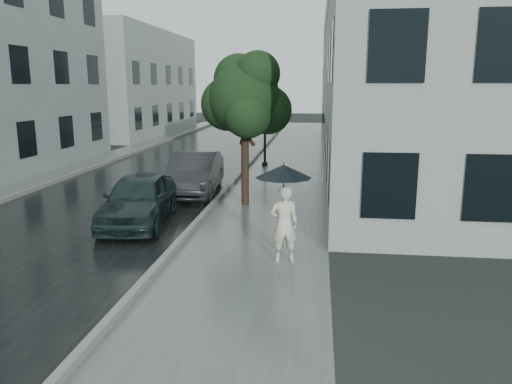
# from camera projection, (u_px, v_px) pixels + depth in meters

# --- Properties ---
(ground) EXTENTS (120.00, 120.00, 0.00)m
(ground) POSITION_uv_depth(u_px,v_px,m) (233.00, 271.00, 10.40)
(ground) COLOR black
(ground) RESTS_ON ground
(sidewalk) EXTENTS (3.50, 60.00, 0.01)m
(sidewalk) POSITION_uv_depth(u_px,v_px,m) (284.00, 173.00, 22.02)
(sidewalk) COLOR slate
(sidewalk) RESTS_ON ground
(kerb_near) EXTENTS (0.15, 60.00, 0.15)m
(kerb_near) POSITION_uv_depth(u_px,v_px,m) (243.00, 170.00, 22.22)
(kerb_near) COLOR slate
(kerb_near) RESTS_ON ground
(asphalt_road) EXTENTS (6.85, 60.00, 0.00)m
(asphalt_road) POSITION_uv_depth(u_px,v_px,m) (167.00, 170.00, 22.66)
(asphalt_road) COLOR black
(asphalt_road) RESTS_ON ground
(kerb_far) EXTENTS (0.15, 60.00, 0.15)m
(kerb_far) POSITION_uv_depth(u_px,v_px,m) (94.00, 167.00, 23.06)
(kerb_far) COLOR slate
(kerb_far) RESTS_ON ground
(sidewalk_far) EXTENTS (1.70, 60.00, 0.01)m
(sidewalk_far) POSITION_uv_depth(u_px,v_px,m) (75.00, 168.00, 23.19)
(sidewalk_far) COLOR #4C5451
(sidewalk_far) RESTS_ON ground
(building_near) EXTENTS (7.02, 36.00, 9.00)m
(building_near) POSITION_uv_depth(u_px,v_px,m) (388.00, 72.00, 27.72)
(building_near) COLOR gray
(building_near) RESTS_ON ground
(building_far_b) EXTENTS (7.02, 18.00, 8.00)m
(building_far_b) POSITION_uv_depth(u_px,v_px,m) (127.00, 82.00, 40.33)
(building_far_b) COLOR gray
(building_far_b) RESTS_ON ground
(pedestrian) EXTENTS (0.70, 0.54, 1.71)m
(pedestrian) POSITION_uv_depth(u_px,v_px,m) (284.00, 224.00, 10.76)
(pedestrian) COLOR beige
(pedestrian) RESTS_ON sidewalk
(umbrella) EXTENTS (1.41, 1.41, 1.28)m
(umbrella) POSITION_uv_depth(u_px,v_px,m) (284.00, 171.00, 10.48)
(umbrella) COLOR black
(umbrella) RESTS_ON ground
(street_tree) EXTENTS (2.93, 2.66, 4.83)m
(street_tree) POSITION_uv_depth(u_px,v_px,m) (245.00, 98.00, 15.59)
(street_tree) COLOR #332619
(street_tree) RESTS_ON ground
(lamp_post) EXTENTS (0.84, 0.36, 5.00)m
(lamp_post) POSITION_uv_depth(u_px,v_px,m) (262.00, 105.00, 23.25)
(lamp_post) COLOR black
(lamp_post) RESTS_ON ground
(car_near) EXTENTS (2.15, 4.30, 1.41)m
(car_near) POSITION_uv_depth(u_px,v_px,m) (139.00, 199.00, 13.82)
(car_near) COLOR #172828
(car_near) RESTS_ON ground
(car_far) EXTENTS (1.77, 4.48, 1.45)m
(car_far) POSITION_uv_depth(u_px,v_px,m) (194.00, 173.00, 17.71)
(car_far) COLOR #222527
(car_far) RESTS_ON ground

